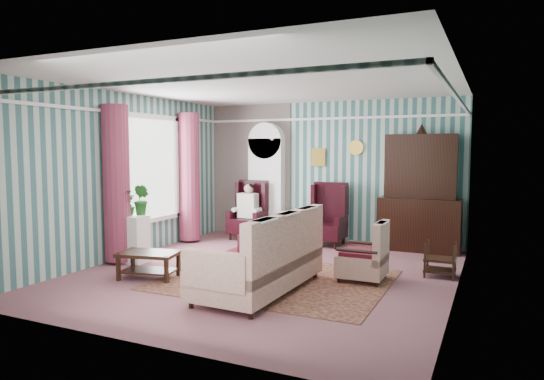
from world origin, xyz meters
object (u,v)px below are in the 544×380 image
at_px(round_side_table, 290,227).
at_px(wingback_left, 248,210).
at_px(floral_armchair, 362,249).
at_px(wingback_right, 326,214).
at_px(plant_stand, 131,239).
at_px(nest_table, 440,259).
at_px(dresser_hutch, 420,189).
at_px(sofa, 259,252).
at_px(coffee_table, 149,265).
at_px(bookcase, 266,186).
at_px(seated_woman, 248,211).

bearing_deg(round_side_table, wingback_left, -170.54).
bearing_deg(floral_armchair, wingback_right, 30.18).
distance_m(plant_stand, floral_armchair, 3.89).
bearing_deg(round_side_table, nest_table, -28.20).
bearing_deg(dresser_hutch, floral_armchair, -99.96).
xyz_separation_m(round_side_table, sofa, (1.04, -3.52, 0.25)).
bearing_deg(coffee_table, wingback_right, 65.27).
xyz_separation_m(wingback_right, coffee_table, (-1.60, -3.47, -0.42)).
xyz_separation_m(round_side_table, floral_armchair, (2.16, -2.40, 0.16)).
relative_size(wingback_right, coffee_table, 1.46).
relative_size(bookcase, floral_armchair, 2.42).
distance_m(wingback_right, sofa, 3.37).
bearing_deg(floral_armchair, coffee_table, 112.75).
bearing_deg(sofa, floral_armchair, -43.08).
height_order(wingback_left, round_side_table, wingback_left).
bearing_deg(round_side_table, plant_stand, -120.38).
bearing_deg(sofa, round_side_table, 18.42).
bearing_deg(coffee_table, round_side_table, 78.33).
height_order(nest_table, sofa, sofa).
xyz_separation_m(seated_woman, coffee_table, (0.15, -3.47, -0.39)).
xyz_separation_m(seated_woman, plant_stand, (-0.80, -2.75, -0.19)).
distance_m(dresser_hutch, nest_table, 2.11).
xyz_separation_m(wingback_left, sofa, (1.94, -3.37, -0.08)).
height_order(bookcase, sofa, bookcase).
distance_m(bookcase, seated_woman, 0.70).
relative_size(wingback_left, nest_table, 2.31).
height_order(bookcase, floral_armchair, bookcase).
xyz_separation_m(dresser_hutch, coffee_table, (-3.35, -3.74, -0.98)).
relative_size(wingback_left, floral_armchair, 1.35).
height_order(dresser_hutch, coffee_table, dresser_hutch).
bearing_deg(seated_woman, dresser_hutch, 4.41).
bearing_deg(plant_stand, wingback_right, 47.16).
height_order(wingback_left, coffee_table, wingback_left).
bearing_deg(wingback_right, nest_table, -33.75).
distance_m(nest_table, coffee_table, 4.36).
bearing_deg(dresser_hutch, sofa, -113.26).
xyz_separation_m(round_side_table, nest_table, (3.17, -1.70, -0.03)).
relative_size(wingback_right, round_side_table, 2.08).
bearing_deg(bookcase, round_side_table, -20.27).
distance_m(bookcase, dresser_hutch, 3.25).
height_order(nest_table, plant_stand, plant_stand).
height_order(round_side_table, floral_armchair, floral_armchair).
height_order(bookcase, wingback_right, bookcase).
height_order(bookcase, round_side_table, bookcase).
bearing_deg(seated_woman, wingback_right, 0.00).
distance_m(round_side_table, nest_table, 3.60).
distance_m(seated_woman, floral_armchair, 3.80).
relative_size(wingback_left, coffee_table, 1.46).
height_order(bookcase, nest_table, bookcase).
xyz_separation_m(bookcase, seated_woman, (-0.25, -0.39, -0.53)).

